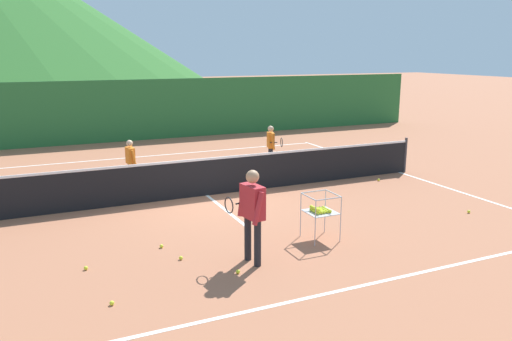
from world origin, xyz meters
The scene contains 18 objects.
ground_plane centered at (0.00, 0.00, 0.00)m, with size 120.00×120.00×0.00m, color #A86647.
line_baseline_near centered at (0.00, -5.81, 0.00)m, with size 12.26×0.08×0.01m, color white.
line_baseline_far centered at (0.00, 5.54, 0.00)m, with size 12.26×0.08×0.01m, color white.
line_sideline_east centered at (6.13, 0.00, 0.00)m, with size 0.08×11.35×0.01m, color white.
line_service_center centered at (0.00, 0.00, 0.00)m, with size 0.08×5.38×0.01m, color white.
tennis_net centered at (0.00, 0.00, 0.50)m, with size 12.72×0.08×1.05m.
instructor centered at (-0.63, -4.29, 0.99)m, with size 0.52×0.72×1.65m.
student_0 centered at (-1.57, 1.66, 0.77)m, with size 0.23×0.51×1.28m.
student_1 centered at (2.81, 2.07, 0.81)m, with size 0.42×0.71×1.35m.
ball_cart centered at (1.02, -3.80, 0.59)m, with size 0.58×0.58×0.90m.
tennis_ball_0 centered at (-1.90, -2.99, 0.03)m, with size 0.07×0.07×0.07m, color yellow.
tennis_ball_1 centered at (-3.29, -3.43, 0.03)m, with size 0.07×0.07×0.07m, color yellow.
tennis_ball_2 centered at (-1.72, -3.67, 0.03)m, with size 0.07×0.07×0.07m, color yellow.
tennis_ball_5 centered at (4.91, -0.59, 0.03)m, with size 0.07×0.07×0.07m, color yellow.
tennis_ball_6 centered at (4.96, -3.79, 0.03)m, with size 0.07×0.07×0.07m, color yellow.
tennis_ball_7 centered at (-3.08, -4.84, 0.03)m, with size 0.07×0.07×0.07m, color yellow.
tennis_ball_8 centered at (-1.02, -4.60, 0.03)m, with size 0.07×0.07×0.07m, color yellow.
windscreen_fence centered at (0.00, 8.96, 1.24)m, with size 26.97×0.08×2.48m, color #286B33.
Camera 1 is at (-3.88, -11.70, 3.56)m, focal length 35.19 mm.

